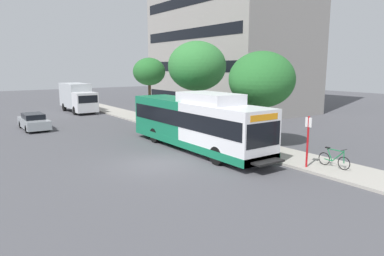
% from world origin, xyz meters
% --- Properties ---
extents(ground_plane, '(120.00, 120.00, 0.00)m').
position_xyz_m(ground_plane, '(0.00, 8.00, 0.00)').
color(ground_plane, '#4C4C51').
extents(sidewalk_curb, '(3.00, 56.00, 0.14)m').
position_xyz_m(sidewalk_curb, '(7.00, 6.00, 0.07)').
color(sidewalk_curb, '#A8A399').
rests_on(sidewalk_curb, ground).
extents(transit_bus, '(2.58, 12.25, 3.65)m').
position_xyz_m(transit_bus, '(3.90, 1.55, 1.70)').
color(transit_bus, white).
rests_on(transit_bus, ground).
extents(bus_stop_sign_pole, '(0.10, 0.36, 2.60)m').
position_xyz_m(bus_stop_sign_pole, '(5.91, -5.25, 1.65)').
color(bus_stop_sign_pole, red).
rests_on(bus_stop_sign_pole, sidewalk_curb).
extents(bicycle_parked, '(0.52, 1.76, 1.02)m').
position_xyz_m(bicycle_parked, '(6.99, -6.09, 0.56)').
color(bicycle_parked, black).
rests_on(bicycle_parked, sidewalk_curb).
extents(street_tree_near_stop, '(4.16, 4.16, 6.00)m').
position_xyz_m(street_tree_near_stop, '(7.60, -0.36, 4.36)').
color(street_tree_near_stop, '#4C3823').
rests_on(street_tree_near_stop, sidewalk_curb).
extents(street_tree_mid_block, '(4.64, 4.64, 7.04)m').
position_xyz_m(street_tree_mid_block, '(7.90, 6.98, 5.19)').
color(street_tree_mid_block, '#4C3823').
rests_on(street_tree_mid_block, sidewalk_curb).
extents(street_tree_far_block, '(3.21, 3.21, 5.90)m').
position_xyz_m(street_tree_far_block, '(8.03, 15.28, 4.65)').
color(street_tree_far_block, '#4C3823').
rests_on(street_tree_far_block, sidewalk_curb).
extents(parked_car_far_lane, '(1.80, 4.50, 1.33)m').
position_xyz_m(parked_car_far_lane, '(-2.99, 15.09, 0.66)').
color(parked_car_far_lane, '#93999E').
rests_on(parked_car_far_lane, ground).
extents(box_truck_background, '(2.32, 7.01, 3.25)m').
position_xyz_m(box_truck_background, '(3.54, 24.29, 1.74)').
color(box_truck_background, silver).
rests_on(box_truck_background, ground).
extents(lattice_comm_tower, '(1.10, 1.10, 24.80)m').
position_xyz_m(lattice_comm_tower, '(21.36, 33.78, 8.13)').
color(lattice_comm_tower, '#B7B7BC').
rests_on(lattice_comm_tower, ground).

